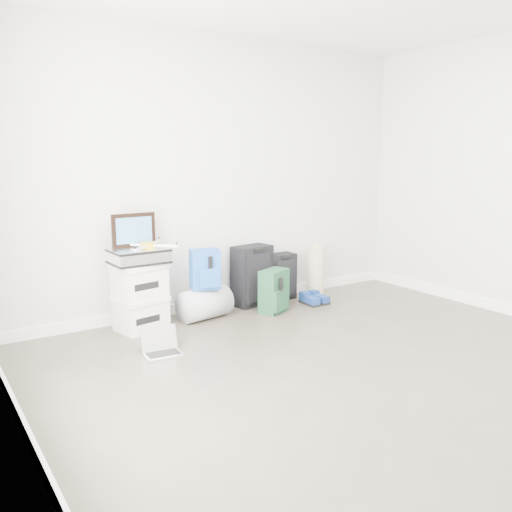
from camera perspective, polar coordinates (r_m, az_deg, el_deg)
ground at (r=3.86m, az=15.38°, el=-13.69°), size 5.00×5.00×0.00m
room_envelope at (r=3.54m, az=16.58°, el=12.73°), size 4.52×5.02×2.71m
boxes_stack at (r=4.98m, az=-12.07°, el=-4.21°), size 0.48×0.42×0.61m
briefcase at (r=4.90m, az=-12.24°, el=-0.00°), size 0.49×0.36×0.14m
painting at (r=4.95m, az=-12.75°, el=2.68°), size 0.40×0.04×0.30m
drone at (r=4.89m, az=-11.33°, el=1.14°), size 0.41×0.41×0.05m
duffel_bag at (r=5.25m, az=-5.43°, el=-5.00°), size 0.53×0.38×0.30m
blue_backpack at (r=5.14m, az=-5.35°, el=-1.49°), size 0.30×0.25×0.38m
large_suitcase at (r=5.66m, az=-0.37°, el=-2.08°), size 0.44×0.31×0.63m
green_backpack at (r=5.44m, az=1.95°, el=-3.78°), size 0.36×0.32×0.43m
carry_on at (r=5.90m, az=2.63°, el=-2.18°), size 0.33×0.22×0.51m
shoes at (r=5.80m, az=6.11°, el=-4.58°), size 0.24×0.28×0.09m
rolled_rug at (r=6.08m, az=6.30°, el=-1.53°), size 0.19×0.19×0.57m
laptop at (r=4.44m, az=-9.93°, el=-9.47°), size 0.31×0.24×0.21m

